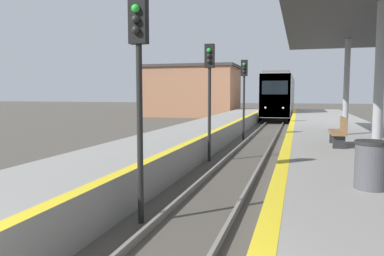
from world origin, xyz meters
TOP-DOWN VIEW (x-y plane):
  - train at (0.00, 41.09)m, footprint 2.68×21.64m
  - signal_near at (-1.06, 4.78)m, footprint 0.36×0.31m
  - signal_mid at (-1.32, 11.95)m, footprint 0.36×0.31m
  - signal_far at (-1.01, 19.12)m, footprint 0.36×0.31m
  - trash_bin at (3.25, 5.06)m, footprint 0.57×0.57m
  - bench at (3.27, 10.75)m, footprint 0.44×1.63m
  - station_building at (-9.78, 39.91)m, footprint 10.32×7.69m

SIDE VIEW (x-z plane):
  - trash_bin at x=3.25m, z-range 0.95..1.82m
  - bench at x=3.27m, z-range 0.98..1.90m
  - train at x=0.00m, z-range 0.04..4.65m
  - station_building at x=-9.78m, z-range 0.01..5.82m
  - signal_near at x=-1.06m, z-range 0.90..5.41m
  - signal_mid at x=-1.32m, z-range 0.90..5.41m
  - signal_far at x=-1.01m, z-range 0.90..5.41m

